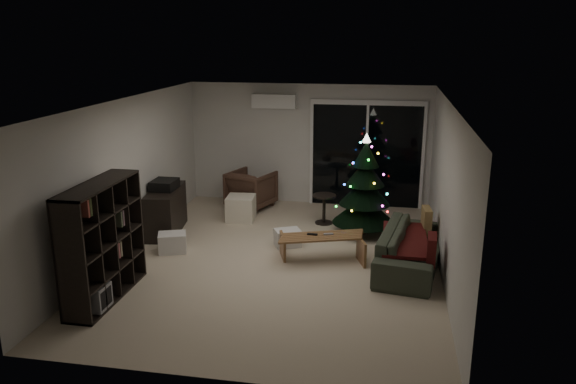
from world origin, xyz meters
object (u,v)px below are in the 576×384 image
armchair (251,189)px  sofa (411,248)px  christmas_tree (365,185)px  coffee_table (322,248)px  bookshelf (89,241)px  media_cabinet (166,211)px

armchair → sofa: 4.08m
christmas_tree → armchair: bearing=153.4°
coffee_table → christmas_tree: size_ratio=0.72×
sofa → coffee_table: size_ratio=1.62×
bookshelf → media_cabinet: bearing=68.4°
bookshelf → christmas_tree: (3.51, 3.19, 0.11)m
coffee_table → media_cabinet: bearing=145.7°
media_cabinet → armchair: media_cabinet is taller
media_cabinet → christmas_tree: christmas_tree is taller
media_cabinet → sofa: bearing=-19.7°
sofa → christmas_tree: size_ratio=1.16×
media_cabinet → christmas_tree: size_ratio=0.71×
sofa → christmas_tree: christmas_tree is taller
bookshelf → armchair: (1.14, 4.37, -0.42)m
armchair → sofa: bearing=160.6°
bookshelf → media_cabinet: bookshelf is taller
media_cabinet → christmas_tree: bearing=0.6°
armchair → christmas_tree: size_ratio=0.46×
bookshelf → armchair: bookshelf is taller
bookshelf → sofa: bearing=0.9°
bookshelf → armchair: 4.54m
bookshelf → armchair: size_ratio=1.91×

